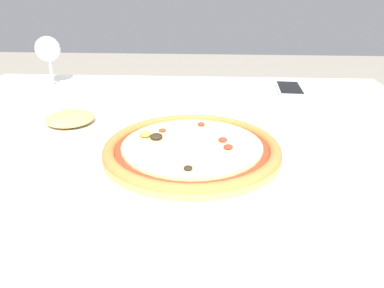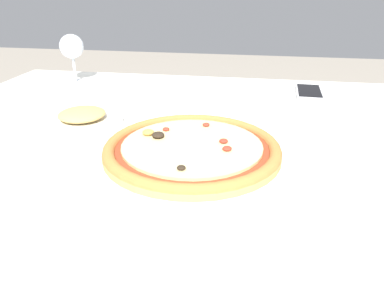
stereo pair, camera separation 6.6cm
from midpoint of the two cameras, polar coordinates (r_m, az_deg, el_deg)
dining_table at (r=0.75m, az=-1.65°, el=-6.60°), size 1.23×1.18×0.74m
pizza_plate at (r=0.67m, az=2.83°, el=-1.08°), size 0.36×0.36×0.04m
wine_glass_far_left at (r=1.21m, az=-16.34°, el=13.84°), size 0.07×0.07×0.15m
cell_phone at (r=1.12m, az=19.06°, el=7.45°), size 0.08×0.15×0.01m
side_plate at (r=0.86m, az=-14.27°, el=3.81°), size 0.18×0.18×0.03m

